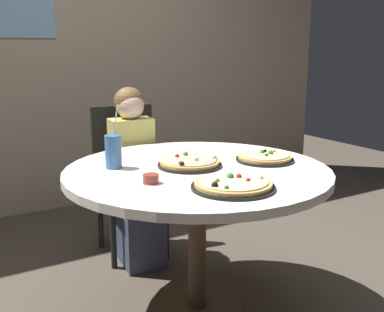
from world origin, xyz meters
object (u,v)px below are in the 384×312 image
(diner_child, at_px, (136,185))
(pizza_cheese, at_px, (233,185))
(soda_cup, at_px, (113,151))
(pizza_veggie, at_px, (190,163))
(chair_wooden, at_px, (127,171))
(dining_table, at_px, (197,186))
(sauce_bowl, at_px, (151,179))
(pizza_pepperoni, at_px, (265,158))

(diner_child, relative_size, pizza_cheese, 3.08)
(diner_child, height_order, soda_cup, diner_child)
(pizza_veggie, relative_size, soda_cup, 1.03)
(diner_child, bearing_deg, pizza_cheese, -92.17)
(pizza_cheese, bearing_deg, chair_wooden, 87.16)
(chair_wooden, height_order, soda_cup, soda_cup)
(chair_wooden, height_order, pizza_cheese, chair_wooden)
(chair_wooden, bearing_deg, diner_child, -96.75)
(dining_table, xyz_separation_m, pizza_cheese, (-0.05, -0.36, 0.11))
(chair_wooden, bearing_deg, pizza_cheese, -92.84)
(dining_table, bearing_deg, soda_cup, 148.27)
(diner_child, xyz_separation_m, sauce_bowl, (-0.30, -0.82, 0.29))
(dining_table, relative_size, pizza_cheese, 3.65)
(dining_table, height_order, pizza_veggie, pizza_veggie)
(pizza_cheese, distance_m, sauce_bowl, 0.35)
(pizza_pepperoni, relative_size, sauce_bowl, 4.24)
(diner_child, xyz_separation_m, pizza_cheese, (-0.04, -1.07, 0.28))
(chair_wooden, distance_m, pizza_veggie, 0.87)
(diner_child, xyz_separation_m, soda_cup, (-0.33, -0.49, 0.35))
(pizza_veggie, relative_size, sauce_bowl, 4.52)
(dining_table, distance_m, pizza_cheese, 0.38)
(sauce_bowl, bearing_deg, pizza_cheese, -43.44)
(dining_table, height_order, chair_wooden, chair_wooden)
(pizza_cheese, distance_m, soda_cup, 0.65)
(soda_cup, relative_size, sauce_bowl, 4.39)
(diner_child, bearing_deg, chair_wooden, 83.25)
(soda_cup, distance_m, sauce_bowl, 0.34)
(pizza_cheese, xyz_separation_m, sauce_bowl, (-0.26, 0.24, 0.00))
(pizza_pepperoni, bearing_deg, diner_child, 117.00)
(diner_child, relative_size, soda_cup, 3.52)
(chair_wooden, xyz_separation_m, pizza_cheese, (-0.06, -1.25, 0.24))
(chair_wooden, xyz_separation_m, pizza_veggie, (-0.02, -0.84, 0.24))
(pizza_cheese, bearing_deg, pizza_veggie, 84.78)
(diner_child, bearing_deg, pizza_veggie, -90.25)
(dining_table, xyz_separation_m, soda_cup, (-0.34, 0.21, 0.17))
(diner_child, relative_size, pizza_pepperoni, 3.65)
(pizza_veggie, bearing_deg, soda_cup, 153.83)
(chair_wooden, distance_m, diner_child, 0.19)
(chair_wooden, height_order, sauce_bowl, chair_wooden)
(diner_child, distance_m, pizza_cheese, 1.10)
(diner_child, distance_m, sauce_bowl, 0.92)
(pizza_pepperoni, bearing_deg, dining_table, 172.19)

